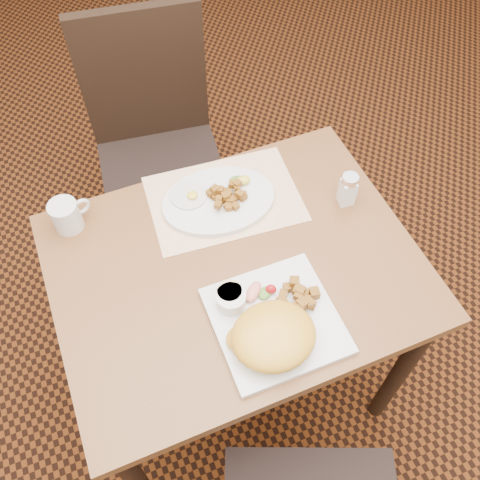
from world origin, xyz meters
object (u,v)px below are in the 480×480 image
table (236,287)px  plate_oval (219,201)px  plate_square (275,321)px  chair_far (156,139)px  salt_shaker (348,189)px  coffee_mug (67,215)px

table → plate_oval: size_ratio=2.96×
table → plate_oval: 0.24m
table → plate_square: (0.02, -0.18, 0.12)m
table → chair_far: (-0.01, 0.71, -0.10)m
plate_oval → plate_square: bearing=-90.9°
table → salt_shaker: size_ratio=9.00×
table → plate_square: plate_square is taller
table → plate_square: bearing=-82.2°
plate_square → coffee_mug: 0.60m
salt_shaker → chair_far: bearing=119.5°
chair_far → plate_square: bearing=100.2°
chair_far → salt_shaker: 0.78m
table → salt_shaker: (0.35, 0.08, 0.16)m
salt_shaker → coffee_mug: (-0.70, 0.20, -0.01)m
chair_far → plate_square: 0.92m
chair_far → plate_square: (0.04, -0.90, 0.22)m
plate_square → coffee_mug: bearing=129.5°
plate_square → plate_oval: size_ratio=0.92×
chair_far → plate_oval: chair_far is taller
table → plate_oval: bearing=81.2°
plate_oval → table: bearing=-98.8°
chair_far → salt_shaker: (0.36, -0.64, 0.26)m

